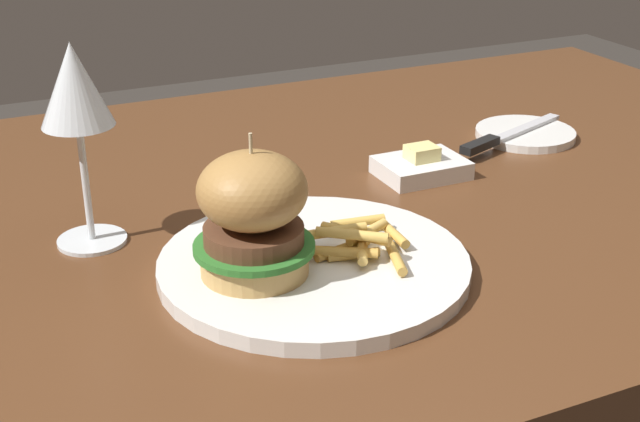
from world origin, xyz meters
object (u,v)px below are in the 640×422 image
(wine_glass, at_px, (75,94))
(bread_plate, at_px, (525,134))
(burger_sandwich, at_px, (253,215))
(table_knife, at_px, (504,136))
(main_plate, at_px, (314,265))
(butter_dish, at_px, (421,166))

(wine_glass, distance_m, bread_plate, 0.58)
(bread_plate, bearing_deg, wine_glass, -172.74)
(burger_sandwich, bearing_deg, table_knife, 26.59)
(main_plate, xyz_separation_m, wine_glass, (-0.17, 0.15, 0.14))
(wine_glass, bearing_deg, bread_plate, 7.26)
(main_plate, xyz_separation_m, bread_plate, (0.39, 0.22, -0.00))
(bread_plate, xyz_separation_m, butter_dish, (-0.19, -0.06, 0.01))
(burger_sandwich, relative_size, butter_dish, 1.33)
(bread_plate, bearing_deg, main_plate, -151.16)
(table_knife, bearing_deg, bread_plate, 20.24)
(bread_plate, xyz_separation_m, table_knife, (-0.05, -0.02, 0.01))
(bread_plate, bearing_deg, butter_dish, -163.18)
(wine_glass, xyz_separation_m, table_knife, (0.51, 0.05, -0.13))
(main_plate, relative_size, table_knife, 1.47)
(burger_sandwich, relative_size, wine_glass, 0.65)
(bread_plate, relative_size, table_knife, 0.66)
(main_plate, relative_size, butter_dish, 2.92)
(wine_glass, distance_m, butter_dish, 0.40)
(butter_dish, bearing_deg, bread_plate, 16.82)
(wine_glass, height_order, table_knife, wine_glass)
(burger_sandwich, distance_m, butter_dish, 0.31)
(wine_glass, bearing_deg, main_plate, -40.91)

